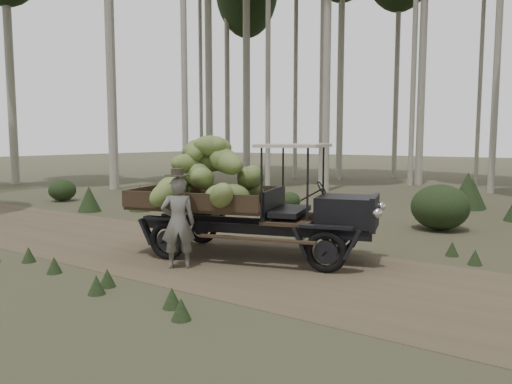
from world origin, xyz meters
TOP-DOWN VIEW (x-y plane):
  - ground at (0.00, 0.00)m, footprint 120.00×120.00m
  - dirt_track at (0.00, 0.00)m, footprint 70.00×4.00m
  - banana_truck at (-1.83, 0.42)m, footprint 5.15×3.21m
  - farmer at (-1.90, -0.98)m, footprint 0.73×0.71m
  - undergrowth at (0.69, 3.37)m, footprint 24.39×23.24m

SIDE VIEW (x-z plane):
  - ground at x=0.00m, z-range 0.00..0.00m
  - dirt_track at x=0.00m, z-range 0.00..0.01m
  - undergrowth at x=0.69m, z-range -0.15..1.23m
  - farmer at x=-1.90m, z-range -0.05..1.78m
  - banana_truck at x=-1.83m, z-range 0.19..2.66m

